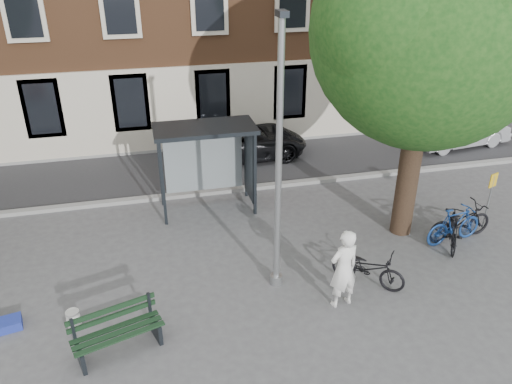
{
  "coord_description": "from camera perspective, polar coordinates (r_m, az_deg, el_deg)",
  "views": [
    {
      "loc": [
        -2.68,
        -9.15,
        7.23
      ],
      "look_at": [
        0.01,
        2.08,
        1.4
      ],
      "focal_mm": 35.0,
      "sensor_mm": 36.0,
      "label": 1
    }
  ],
  "objects": [
    {
      "name": "bus_shelter",
      "position": [
        14.43,
        -4.29,
        5.12
      ],
      "size": [
        2.85,
        1.45,
        2.62
      ],
      "color": "#1E2328",
      "rests_on": "ground"
    },
    {
      "name": "bike_b",
      "position": [
        14.19,
        21.72,
        -3.52
      ],
      "size": [
        1.78,
        0.76,
        1.04
      ],
      "primitive_type": "imported",
      "rotation": [
        0.0,
        0.0,
        1.73
      ],
      "color": "navy",
      "rests_on": "ground"
    },
    {
      "name": "ground",
      "position": [
        11.96,
        2.31,
        -10.4
      ],
      "size": [
        90.0,
        90.0,
        0.0
      ],
      "primitive_type": "plane",
      "color": "#4C4C4F",
      "rests_on": "ground"
    },
    {
      "name": "painter",
      "position": [
        10.97,
        9.99,
        -8.63
      ],
      "size": [
        0.77,
        0.58,
        1.89
      ],
      "primitive_type": "imported",
      "rotation": [
        0.0,
        0.0,
        3.35
      ],
      "color": "white",
      "rests_on": "ground"
    },
    {
      "name": "road",
      "position": [
        17.89,
        -3.72,
        2.92
      ],
      "size": [
        40.0,
        4.0,
        0.01
      ],
      "primitive_type": "cube",
      "color": "#28282B",
      "rests_on": "ground"
    },
    {
      "name": "bike_c",
      "position": [
        11.97,
        12.71,
        -8.43
      ],
      "size": [
        1.7,
        1.61,
        0.91
      ],
      "primitive_type": "imported",
      "rotation": [
        0.0,
        0.0,
        0.85
      ],
      "color": "black",
      "rests_on": "ground"
    },
    {
      "name": "curb_near",
      "position": [
        16.09,
        -2.47,
        0.3
      ],
      "size": [
        40.0,
        0.25,
        0.12
      ],
      "primitive_type": "cube",
      "color": "gray",
      "rests_on": "ground"
    },
    {
      "name": "car_silver",
      "position": [
        21.08,
        22.28,
        6.59
      ],
      "size": [
        4.13,
        1.88,
        1.31
      ],
      "primitive_type": "imported",
      "rotation": [
        0.0,
        0.0,
        1.7
      ],
      "color": "#B0B2B9",
      "rests_on": "ground"
    },
    {
      "name": "bucket_a",
      "position": [
        11.39,
        -20.15,
        -13.41
      ],
      "size": [
        0.29,
        0.29,
        0.36
      ],
      "primitive_type": "cylinder",
      "rotation": [
        0.0,
        0.0,
        0.04
      ],
      "color": "silver",
      "rests_on": "ground"
    },
    {
      "name": "car_dark",
      "position": [
        18.4,
        -1.64,
        5.89
      ],
      "size": [
        4.95,
        2.56,
        1.33
      ],
      "primitive_type": "imported",
      "rotation": [
        0.0,
        0.0,
        1.64
      ],
      "color": "black",
      "rests_on": "ground"
    },
    {
      "name": "lamppost",
      "position": [
        10.52,
        2.58,
        1.77
      ],
      "size": [
        0.28,
        0.35,
        6.11
      ],
      "color": "#9EA0A3",
      "rests_on": "ground"
    },
    {
      "name": "curb_far",
      "position": [
        19.7,
        -4.76,
        5.35
      ],
      "size": [
        40.0,
        0.25,
        0.12
      ],
      "primitive_type": "cube",
      "color": "gray",
      "rests_on": "ground"
    },
    {
      "name": "bench",
      "position": [
        10.42,
        -15.56,
        -15.28
      ],
      "size": [
        1.83,
        1.05,
        0.9
      ],
      "rotation": [
        0.0,
        0.0,
        0.3
      ],
      "color": "#1E2328",
      "rests_on": "ground"
    },
    {
      "name": "tree_right",
      "position": [
        12.59,
        19.78,
        17.96
      ],
      "size": [
        5.76,
        5.6,
        8.2
      ],
      "color": "black",
      "rests_on": "ground"
    },
    {
      "name": "bike_a",
      "position": [
        14.44,
        22.29,
        -3.16
      ],
      "size": [
        1.99,
        0.87,
        1.01
      ],
      "primitive_type": "imported",
      "rotation": [
        0.0,
        0.0,
        1.68
      ],
      "color": "black",
      "rests_on": "ground"
    },
    {
      "name": "notice_sign",
      "position": [
        14.79,
        25.26,
        0.12
      ],
      "size": [
        0.29,
        0.13,
        1.74
      ],
      "rotation": [
        0.0,
        0.0,
        0.34
      ],
      "color": "#9EA0A3",
      "rests_on": "ground"
    },
    {
      "name": "blue_crate",
      "position": [
        11.9,
        -26.52,
        -13.38
      ],
      "size": [
        0.62,
        0.5,
        0.2
      ],
      "primitive_type": "cube",
      "rotation": [
        0.0,
        0.0,
        0.2
      ],
      "color": "#21319A",
      "rests_on": "ground"
    },
    {
      "name": "bike_d",
      "position": [
        14.01,
        21.61,
        -4.06
      ],
      "size": [
        1.19,
        1.65,
        0.98
      ],
      "primitive_type": "imported",
      "rotation": [
        0.0,
        0.0,
        2.64
      ],
      "color": "black",
      "rests_on": "ground"
    }
  ]
}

